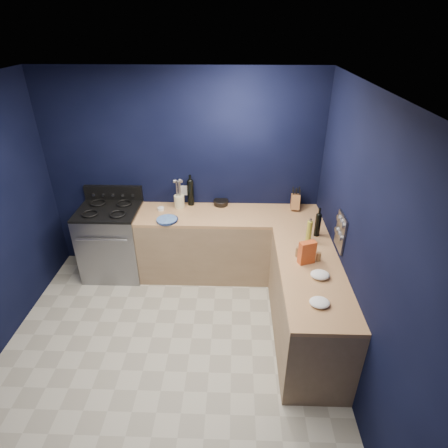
{
  "coord_description": "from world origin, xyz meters",
  "views": [
    {
      "loc": [
        0.66,
        -2.66,
        3.06
      ],
      "look_at": [
        0.55,
        1.0,
        1.0
      ],
      "focal_mm": 29.58,
      "sensor_mm": 36.0,
      "label": 1
    }
  ],
  "objects_px": {
    "utensil_crock": "(179,201)",
    "knife_block": "(295,202)",
    "plate_stack": "(167,220)",
    "crouton_bag": "(307,252)",
    "gas_range": "(113,242)"
  },
  "relations": [
    {
      "from": "knife_block",
      "to": "crouton_bag",
      "type": "xyz_separation_m",
      "value": [
        -0.05,
        -1.2,
        0.02
      ]
    },
    {
      "from": "crouton_bag",
      "to": "utensil_crock",
      "type": "bearing_deg",
      "value": 120.09
    },
    {
      "from": "plate_stack",
      "to": "utensil_crock",
      "type": "xyz_separation_m",
      "value": [
        0.1,
        0.38,
        0.07
      ]
    },
    {
      "from": "knife_block",
      "to": "plate_stack",
      "type": "bearing_deg",
      "value": -160.91
    },
    {
      "from": "knife_block",
      "to": "crouton_bag",
      "type": "bearing_deg",
      "value": -87.07
    },
    {
      "from": "utensil_crock",
      "to": "knife_block",
      "type": "xyz_separation_m",
      "value": [
        1.49,
        0.01,
        0.01
      ]
    },
    {
      "from": "plate_stack",
      "to": "crouton_bag",
      "type": "relative_size",
      "value": 1.04
    },
    {
      "from": "plate_stack",
      "to": "knife_block",
      "type": "xyz_separation_m",
      "value": [
        1.59,
        0.39,
        0.08
      ]
    },
    {
      "from": "plate_stack",
      "to": "gas_range",
      "type": "bearing_deg",
      "value": 166.16
    },
    {
      "from": "plate_stack",
      "to": "knife_block",
      "type": "distance_m",
      "value": 1.64
    },
    {
      "from": "gas_range",
      "to": "utensil_crock",
      "type": "relative_size",
      "value": 5.56
    },
    {
      "from": "plate_stack",
      "to": "utensil_crock",
      "type": "distance_m",
      "value": 0.4
    },
    {
      "from": "plate_stack",
      "to": "crouton_bag",
      "type": "distance_m",
      "value": 1.75
    },
    {
      "from": "knife_block",
      "to": "crouton_bag",
      "type": "distance_m",
      "value": 1.21
    },
    {
      "from": "gas_range",
      "to": "knife_block",
      "type": "xyz_separation_m",
      "value": [
        2.37,
        0.2,
        0.54
      ]
    }
  ]
}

